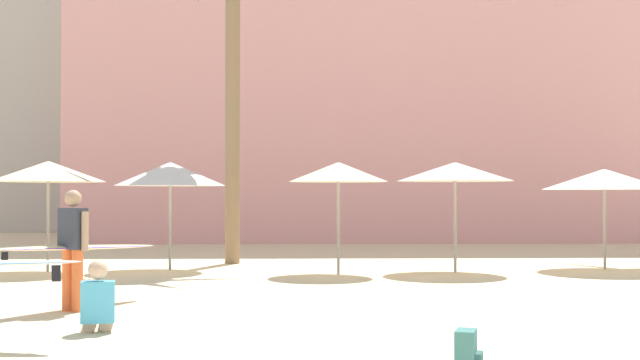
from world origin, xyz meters
TOP-DOWN VIEW (x-y plane):
  - hotel_pink at (4.57, 29.49)m, footprint 24.44×11.17m
  - cafe_umbrella_1 at (-2.35, 13.70)m, footprint 2.48×2.48m
  - cafe_umbrella_2 at (1.38, 12.58)m, footprint 2.12×2.12m
  - cafe_umbrella_3 at (7.45, 13.49)m, footprint 2.77×2.77m
  - cafe_umbrella_4 at (3.94, 12.90)m, footprint 2.54×2.54m
  - cafe_umbrella_6 at (-4.95, 13.28)m, footprint 2.48×2.48m
  - backpack at (2.05, 2.54)m, footprint 0.31×0.34m
  - person_near_left at (-1.97, 5.25)m, footprint 0.55×0.96m
  - person_near_right at (-2.75, 7.13)m, footprint 2.09×2.84m

SIDE VIEW (x-z plane):
  - backpack at x=2.05m, z-range -0.01..0.41m
  - person_near_left at x=-1.97m, z-range -0.14..0.75m
  - person_near_right at x=-2.75m, z-range 0.06..1.80m
  - cafe_umbrella_3 at x=7.45m, z-range 0.90..3.18m
  - cafe_umbrella_1 at x=-2.35m, z-range 0.94..3.37m
  - cafe_umbrella_2 at x=1.38m, z-range 0.98..3.36m
  - cafe_umbrella_4 at x=3.94m, z-range 0.99..3.39m
  - cafe_umbrella_6 at x=-4.95m, z-range 0.98..3.41m
  - hotel_pink at x=4.57m, z-range 0.00..13.33m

